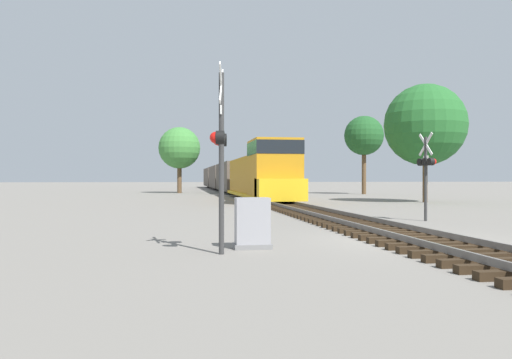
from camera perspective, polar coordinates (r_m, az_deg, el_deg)
name	(u,v)px	position (r m, az deg, el deg)	size (l,w,h in m)	color
ground_plane	(409,241)	(14.27, 17.09, -6.75)	(400.00, 400.00, 0.00)	slate
rail_track_bed	(409,236)	(14.25, 17.09, -6.21)	(2.60, 160.00, 0.31)	black
freight_train	(229,177)	(61.89, -3.12, 0.27)	(3.04, 67.17, 4.22)	#B77A14
crossing_signal_near	(220,146)	(11.27, -4.10, 3.86)	(0.45, 1.01, 4.25)	#333333
crossing_signal_far	(426,166)	(21.03, 18.90, 1.46)	(0.40, 1.01, 3.52)	#333333
relay_cabinet	(252,224)	(12.18, -0.42, -5.06)	(0.91, 0.56, 1.24)	slate
tree_far_right	(425,125)	(37.37, 18.76, 5.94)	(5.73, 5.73, 8.35)	brown
tree_mid_background	(364,136)	(54.30, 12.24, 4.88)	(4.17, 4.17, 8.32)	brown
tree_deep_background	(179,148)	(57.61, -8.75, 3.56)	(4.73, 4.73, 7.53)	brown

